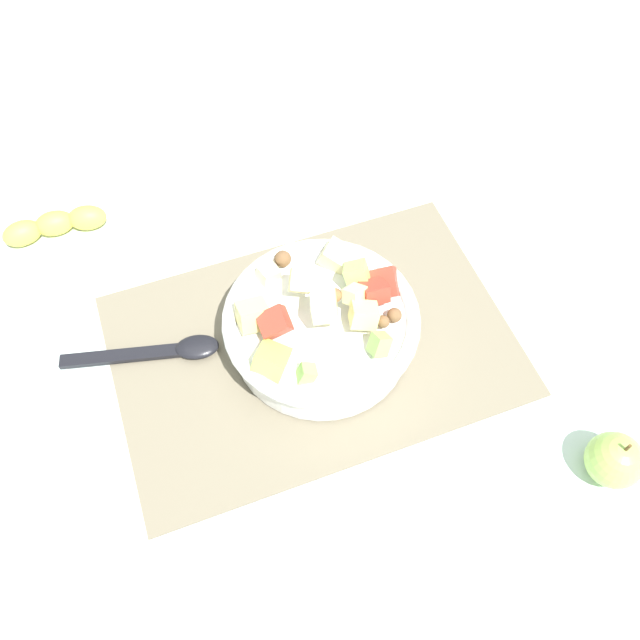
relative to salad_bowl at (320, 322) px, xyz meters
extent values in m
plane|color=silver|center=(0.01, 0.00, -0.04)|extent=(2.40, 2.40, 0.00)
cube|color=#756B56|center=(0.01, 0.00, -0.04)|extent=(0.51, 0.34, 0.01)
cylinder|color=white|center=(0.00, 0.00, -0.01)|extent=(0.23, 0.23, 0.05)
torus|color=white|center=(0.00, 0.00, 0.02)|extent=(0.25, 0.25, 0.02)
cube|color=#BC3828|center=(-0.09, -0.01, 0.02)|extent=(0.05, 0.05, 0.05)
cube|color=#E5D684|center=(0.08, -0.02, 0.03)|extent=(0.04, 0.04, 0.04)
cube|color=beige|center=(-0.05, -0.07, 0.03)|extent=(0.05, 0.05, 0.04)
cube|color=beige|center=(0.02, -0.04, 0.05)|extent=(0.04, 0.04, 0.04)
cube|color=#BC3828|center=(-0.07, 0.00, 0.04)|extent=(0.03, 0.04, 0.03)
sphere|color=brown|center=(-0.02, 0.00, 0.04)|extent=(0.02, 0.03, 0.03)
cube|color=#93C160|center=(-0.05, 0.07, 0.03)|extent=(0.03, 0.03, 0.04)
sphere|color=brown|center=(-0.08, 0.04, 0.03)|extent=(0.03, 0.03, 0.02)
cube|color=#93C160|center=(0.04, 0.07, 0.02)|extent=(0.03, 0.02, 0.03)
cube|color=beige|center=(0.04, -0.08, 0.02)|extent=(0.03, 0.03, 0.02)
cube|color=#9EC656|center=(0.08, 0.04, 0.02)|extent=(0.06, 0.06, 0.05)
cube|color=beige|center=(-0.04, 0.00, 0.05)|extent=(0.03, 0.04, 0.03)
cube|color=#BC3828|center=(0.06, 0.01, 0.04)|extent=(0.04, 0.04, 0.04)
sphere|color=brown|center=(0.02, -0.09, 0.03)|extent=(0.04, 0.03, 0.03)
sphere|color=brown|center=(-0.07, 0.04, 0.03)|extent=(0.02, 0.03, 0.02)
cube|color=#A3CC6B|center=(-0.06, -0.02, 0.04)|extent=(0.04, 0.05, 0.05)
cube|color=beige|center=(0.00, 0.01, 0.05)|extent=(0.04, 0.05, 0.04)
cube|color=#E5D684|center=(-0.04, 0.03, 0.04)|extent=(0.04, 0.04, 0.04)
ellipsoid|color=black|center=(0.16, -0.04, -0.03)|extent=(0.06, 0.05, 0.01)
cube|color=black|center=(0.25, -0.06, -0.03)|extent=(0.16, 0.05, 0.01)
sphere|color=#9EC656|center=(-0.25, 0.28, -0.01)|extent=(0.06, 0.06, 0.06)
cylinder|color=brown|center=(-0.25, 0.28, 0.03)|extent=(0.00, 0.00, 0.01)
ellipsoid|color=yellow|center=(0.25, -0.30, -0.03)|extent=(0.06, 0.05, 0.04)
ellipsoid|color=yellow|center=(0.30, -0.31, -0.03)|extent=(0.06, 0.04, 0.04)
ellipsoid|color=yellow|center=(0.34, -0.30, -0.03)|extent=(0.06, 0.04, 0.04)
camera|label=1|loc=(0.15, 0.41, 0.69)|focal=36.25mm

